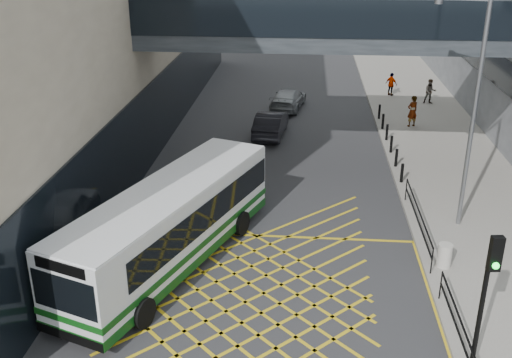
% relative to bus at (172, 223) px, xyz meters
% --- Properties ---
extents(ground, '(120.00, 120.00, 0.00)m').
position_rel_bus_xyz_m(ground, '(2.78, -2.24, -1.59)').
color(ground, '#333335').
extents(skybridge, '(20.00, 4.10, 3.00)m').
position_rel_bus_xyz_m(skybridge, '(5.78, 9.76, 5.91)').
color(skybridge, '#2D3338').
rests_on(skybridge, ground).
extents(pavement, '(6.00, 54.00, 0.16)m').
position_rel_bus_xyz_m(pavement, '(11.78, 12.76, -1.51)').
color(pavement, gray).
rests_on(pavement, ground).
extents(box_junction, '(12.00, 9.00, 0.01)m').
position_rel_bus_xyz_m(box_junction, '(2.78, -2.24, -1.58)').
color(box_junction, gold).
rests_on(box_junction, ground).
extents(bus, '(5.98, 10.74, 2.96)m').
position_rel_bus_xyz_m(bus, '(0.00, 0.00, 0.00)').
color(bus, white).
rests_on(bus, ground).
extents(car_white, '(2.35, 4.88, 1.50)m').
position_rel_bus_xyz_m(car_white, '(-1.46, 2.44, -0.84)').
color(car_white, white).
rests_on(car_white, ground).
extents(car_dark, '(2.19, 4.70, 1.43)m').
position_rel_bus_xyz_m(car_dark, '(2.54, 14.44, -0.87)').
color(car_dark, black).
rests_on(car_dark, ground).
extents(car_silver, '(2.57, 4.71, 1.39)m').
position_rel_bus_xyz_m(car_silver, '(3.32, 20.12, -0.89)').
color(car_silver, gray).
rests_on(car_silver, ground).
extents(traffic_light, '(0.32, 0.50, 4.27)m').
position_rel_bus_xyz_m(traffic_light, '(9.05, -5.41, 1.35)').
color(traffic_light, black).
rests_on(traffic_light, pavement).
extents(street_lamp, '(1.93, 0.88, 8.67)m').
position_rel_bus_xyz_m(street_lamp, '(10.53, 3.74, 3.51)').
color(street_lamp, slate).
rests_on(street_lamp, pavement).
extents(litter_bin, '(0.49, 0.49, 0.85)m').
position_rel_bus_xyz_m(litter_bin, '(9.46, 0.29, -1.00)').
color(litter_bin, '#ADA89E').
rests_on(litter_bin, pavement).
extents(kerb_railings, '(0.05, 12.54, 1.00)m').
position_rel_bus_xyz_m(kerb_railings, '(8.93, -0.46, -0.71)').
color(kerb_railings, black).
rests_on(kerb_railings, pavement).
extents(bollards, '(0.14, 10.14, 0.90)m').
position_rel_bus_xyz_m(bollards, '(9.03, 12.76, -0.98)').
color(bollards, black).
rests_on(bollards, pavement).
extents(pedestrian_a, '(0.90, 0.81, 1.85)m').
position_rel_bus_xyz_m(pedestrian_a, '(10.77, 16.40, -0.50)').
color(pedestrian_a, gray).
rests_on(pedestrian_a, pavement).
extents(pedestrian_b, '(0.81, 0.49, 1.62)m').
position_rel_bus_xyz_m(pedestrian_b, '(12.74, 21.61, -0.62)').
color(pedestrian_b, gray).
rests_on(pedestrian_b, pavement).
extents(pedestrian_c, '(0.99, 0.96, 1.58)m').
position_rel_bus_xyz_m(pedestrian_c, '(10.41, 23.49, -0.64)').
color(pedestrian_c, gray).
rests_on(pedestrian_c, pavement).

